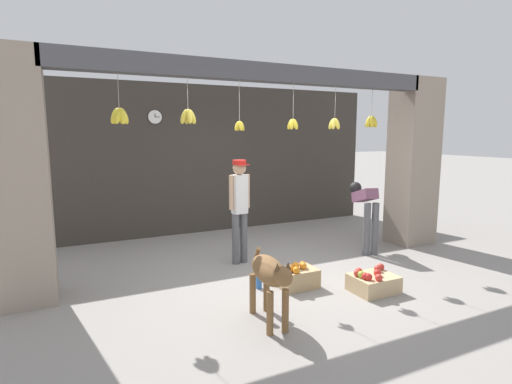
{
  "coord_description": "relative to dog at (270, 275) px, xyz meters",
  "views": [
    {
      "loc": [
        -2.52,
        -4.86,
        1.95
      ],
      "look_at": [
        0.0,
        0.4,
        1.1
      ],
      "focal_mm": 28.0,
      "sensor_mm": 36.0,
      "label": 1
    }
  ],
  "objects": [
    {
      "name": "wall_clock",
      "position": [
        -0.27,
        4.04,
        1.73
      ],
      "size": [
        0.26,
        0.03,
        0.26
      ],
      "color": "black"
    },
    {
      "name": "shopkeeper",
      "position": [
        0.5,
        1.95,
        0.38
      ],
      "size": [
        0.34,
        0.26,
        1.57
      ],
      "rotation": [
        0.0,
        0.0,
        3.25
      ],
      "color": "#56565B",
      "rests_on": "ground_plane"
    },
    {
      "name": "ground_plane",
      "position": [
        0.71,
        1.41,
        -0.53
      ],
      "size": [
        60.0,
        60.0,
        0.0
      ],
      "primitive_type": "plane",
      "color": "gray"
    },
    {
      "name": "shop_pillar_left",
      "position": [
        -2.33,
        1.71,
        0.92
      ],
      "size": [
        0.7,
        0.6,
        2.89
      ],
      "primitive_type": "cube",
      "color": "gray",
      "rests_on": "ground_plane"
    },
    {
      "name": "dog",
      "position": [
        0.0,
        0.0,
        0.0
      ],
      "size": [
        0.34,
        0.98,
        0.76
      ],
      "rotation": [
        0.0,
        0.0,
        -1.68
      ],
      "color": "brown",
      "rests_on": "ground_plane"
    },
    {
      "name": "shop_back_wall",
      "position": [
        0.71,
        4.12,
        0.92
      ],
      "size": [
        7.38,
        0.12,
        2.89
      ],
      "primitive_type": "cube",
      "color": "#38332D",
      "rests_on": "ground_plane"
    },
    {
      "name": "fruit_crate_oranges",
      "position": [
        0.78,
        0.73,
        -0.39
      ],
      "size": [
        0.48,
        0.36,
        0.32
      ],
      "color": "tan",
      "rests_on": "ground_plane"
    },
    {
      "name": "fruit_crate_apples",
      "position": [
        1.55,
        0.2,
        -0.41
      ],
      "size": [
        0.54,
        0.43,
        0.29
      ],
      "color": "tan",
      "rests_on": "ground_plane"
    },
    {
      "name": "storefront_awning",
      "position": [
        0.71,
        1.53,
        2.2
      ],
      "size": [
        5.48,
        0.28,
        0.91
      ],
      "color": "#4C4C51"
    },
    {
      "name": "shop_pillar_right",
      "position": [
        3.75,
        1.71,
        0.92
      ],
      "size": [
        0.7,
        0.6,
        2.89
      ],
      "primitive_type": "cube",
      "color": "gray",
      "rests_on": "ground_plane"
    },
    {
      "name": "water_bottle",
      "position": [
        0.32,
        0.91,
        -0.4
      ],
      "size": [
        0.08,
        0.08,
        0.29
      ],
      "color": "#2D60AD",
      "rests_on": "ground_plane"
    },
    {
      "name": "worker_stooping",
      "position": [
        2.65,
        1.64,
        0.22
      ],
      "size": [
        0.43,
        0.83,
        1.11
      ],
      "rotation": [
        0.0,
        0.0,
        -0.3
      ],
      "color": "#56565B",
      "rests_on": "ground_plane"
    }
  ]
}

